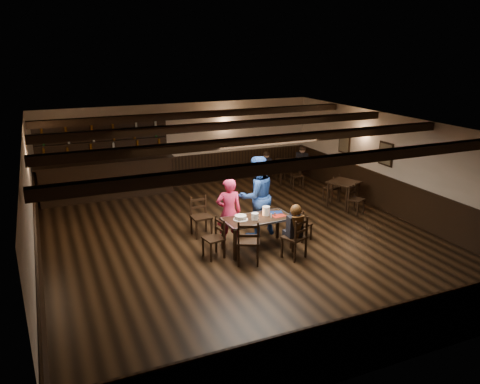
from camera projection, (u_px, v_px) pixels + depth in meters
name	position (u px, v px, depth m)	size (l,w,h in m)	color
ground	(244.00, 241.00, 11.13)	(10.00, 10.00, 0.00)	black
room_shell	(244.00, 169.00, 10.64)	(9.02, 10.02, 2.71)	beige
dining_table	(258.00, 221.00, 10.49)	(1.57, 0.82, 0.75)	black
chair_near_left	(248.00, 239.00, 9.74)	(0.61, 0.60, 1.00)	black
chair_near_right	(297.00, 235.00, 10.03)	(0.57, 0.55, 0.95)	black
chair_end_left	(216.00, 235.00, 10.15)	(0.46, 0.47, 0.88)	black
chair_end_right	(300.00, 222.00, 11.02)	(0.44, 0.46, 0.80)	black
chair_far_pushed	(200.00, 213.00, 11.33)	(0.47, 0.44, 0.96)	black
woman_pink	(229.00, 212.00, 10.68)	(0.59, 0.38, 1.61)	#F93B5F
man_blue	(256.00, 196.00, 11.21)	(0.95, 0.74, 1.96)	navy
seated_person	(295.00, 223.00, 9.99)	(0.33, 0.49, 0.80)	black
cake	(241.00, 218.00, 10.34)	(0.33, 0.33, 0.10)	white
plate_stack_a	(255.00, 216.00, 10.34)	(0.16, 0.16, 0.15)	white
plate_stack_b	(266.00, 211.00, 10.61)	(0.17, 0.17, 0.20)	white
tea_light	(257.00, 215.00, 10.59)	(0.04, 0.04, 0.06)	#A5A8AD
salt_shaker	(271.00, 216.00, 10.48)	(0.03, 0.03, 0.08)	silver
pepper_shaker	(275.00, 214.00, 10.56)	(0.03, 0.03, 0.09)	#A5A8AD
drink_glass	(265.00, 211.00, 10.71)	(0.07, 0.07, 0.11)	silver
menu_red	(279.00, 216.00, 10.59)	(0.31, 0.22, 0.00)	maroon
menu_blue	(276.00, 212.00, 10.80)	(0.30, 0.21, 0.00)	#0F1F4B
bar_counter	(107.00, 174.00, 14.10)	(4.07, 0.70, 2.20)	black
back_table_a	(344.00, 185.00, 13.27)	(0.97, 0.97, 0.75)	black
back_table_b	(288.00, 164.00, 15.62)	(0.93, 0.93, 0.75)	black
bg_patron_left	(266.00, 162.00, 15.13)	(0.22, 0.35, 0.71)	black
bg_patron_right	(302.00, 157.00, 15.64)	(0.28, 0.40, 0.77)	black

